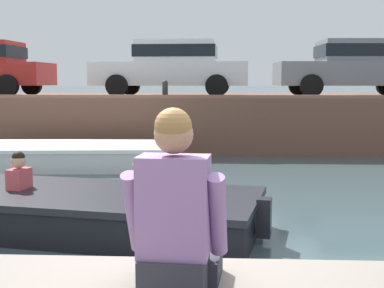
{
  "coord_description": "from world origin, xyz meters",
  "views": [
    {
      "loc": [
        0.29,
        -3.22,
        1.87
      ],
      "look_at": [
        -0.06,
        3.51,
        1.07
      ],
      "focal_mm": 50.0,
      "sensor_mm": 36.0,
      "label": 1
    }
  ],
  "objects_px": {
    "car_centre_grey": "(354,66)",
    "person_seated_right": "(175,221)",
    "boat_moored_west_white": "(42,156)",
    "car_left_inner_white": "(173,66)",
    "mooring_bollard_mid": "(165,88)",
    "bottle_drink": "(149,262)",
    "motorboat_passing": "(54,209)"
  },
  "relations": [
    {
      "from": "boat_moored_west_white",
      "to": "car_centre_grey",
      "type": "xyz_separation_m",
      "value": [
        7.59,
        3.74,
        2.05
      ]
    },
    {
      "from": "boat_moored_west_white",
      "to": "car_centre_grey",
      "type": "height_order",
      "value": "car_centre_grey"
    },
    {
      "from": "car_left_inner_white",
      "to": "mooring_bollard_mid",
      "type": "xyz_separation_m",
      "value": [
        -0.05,
        -1.61,
        -0.61
      ]
    },
    {
      "from": "car_centre_grey",
      "to": "person_seated_right",
      "type": "height_order",
      "value": "car_centre_grey"
    },
    {
      "from": "car_centre_grey",
      "to": "bottle_drink",
      "type": "height_order",
      "value": "car_centre_grey"
    },
    {
      "from": "boat_moored_west_white",
      "to": "person_seated_right",
      "type": "height_order",
      "value": "person_seated_right"
    },
    {
      "from": "car_centre_grey",
      "to": "boat_moored_west_white",
      "type": "bearing_deg",
      "value": -153.78
    },
    {
      "from": "motorboat_passing",
      "to": "car_centre_grey",
      "type": "xyz_separation_m",
      "value": [
        5.8,
        8.59,
        2.04
      ]
    },
    {
      "from": "motorboat_passing",
      "to": "car_left_inner_white",
      "type": "xyz_separation_m",
      "value": [
        0.76,
        8.59,
        2.04
      ]
    },
    {
      "from": "person_seated_right",
      "to": "car_centre_grey",
      "type": "bearing_deg",
      "value": 72.43
    },
    {
      "from": "car_left_inner_white",
      "to": "mooring_bollard_mid",
      "type": "bearing_deg",
      "value": -91.88
    },
    {
      "from": "car_left_inner_white",
      "to": "boat_moored_west_white",
      "type": "bearing_deg",
      "value": -124.32
    },
    {
      "from": "motorboat_passing",
      "to": "car_centre_grey",
      "type": "distance_m",
      "value": 10.56
    },
    {
      "from": "motorboat_passing",
      "to": "person_seated_right",
      "type": "xyz_separation_m",
      "value": [
        1.87,
        -3.83,
        0.89
      ]
    },
    {
      "from": "car_centre_grey",
      "to": "motorboat_passing",
      "type": "bearing_deg",
      "value": -124.02
    },
    {
      "from": "mooring_bollard_mid",
      "to": "car_centre_grey",
      "type": "bearing_deg",
      "value": 17.62
    },
    {
      "from": "person_seated_right",
      "to": "car_left_inner_white",
      "type": "bearing_deg",
      "value": 95.1
    },
    {
      "from": "motorboat_passing",
      "to": "car_centre_grey",
      "type": "relative_size",
      "value": 1.37
    },
    {
      "from": "car_centre_grey",
      "to": "person_seated_right",
      "type": "distance_m",
      "value": 13.08
    },
    {
      "from": "boat_moored_west_white",
      "to": "car_centre_grey",
      "type": "bearing_deg",
      "value": 26.22
    },
    {
      "from": "boat_moored_west_white",
      "to": "motorboat_passing",
      "type": "bearing_deg",
      "value": -69.76
    },
    {
      "from": "motorboat_passing",
      "to": "car_centre_grey",
      "type": "height_order",
      "value": "car_centre_grey"
    },
    {
      "from": "motorboat_passing",
      "to": "bottle_drink",
      "type": "relative_size",
      "value": 28.44
    },
    {
      "from": "boat_moored_west_white",
      "to": "bottle_drink",
      "type": "xyz_separation_m",
      "value": [
        3.49,
        -8.54,
        0.62
      ]
    },
    {
      "from": "car_centre_grey",
      "to": "mooring_bollard_mid",
      "type": "bearing_deg",
      "value": -162.38
    },
    {
      "from": "motorboat_passing",
      "to": "mooring_bollard_mid",
      "type": "bearing_deg",
      "value": 84.22
    },
    {
      "from": "mooring_bollard_mid",
      "to": "bottle_drink",
      "type": "xyz_separation_m",
      "value": [
        1.0,
        -10.65,
        -0.82
      ]
    },
    {
      "from": "motorboat_passing",
      "to": "bottle_drink",
      "type": "xyz_separation_m",
      "value": [
        1.71,
        -3.68,
        0.61
      ]
    },
    {
      "from": "car_centre_grey",
      "to": "bottle_drink",
      "type": "bearing_deg",
      "value": -108.45
    },
    {
      "from": "mooring_bollard_mid",
      "to": "person_seated_right",
      "type": "relative_size",
      "value": 0.46
    },
    {
      "from": "car_centre_grey",
      "to": "mooring_bollard_mid",
      "type": "xyz_separation_m",
      "value": [
        -5.09,
        -1.62,
        -0.61
      ]
    },
    {
      "from": "boat_moored_west_white",
      "to": "car_left_inner_white",
      "type": "bearing_deg",
      "value": 55.68
    }
  ]
}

